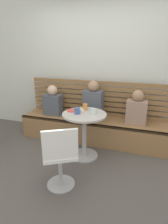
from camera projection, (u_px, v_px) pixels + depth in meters
ground at (68, 179)px, 2.57m from camera, size 8.00×8.00×0.00m
back_wall at (99, 61)px, 3.58m from camera, size 5.20×0.10×2.90m
booth_bench at (92, 130)px, 3.58m from camera, size 2.70×0.52×0.44m
booth_backrest at (96, 98)px, 3.62m from camera, size 2.65×0.04×0.67m
cafe_table at (84, 127)px, 2.95m from camera, size 0.68×0.68×0.74m
white_chair at (60, 156)px, 2.26m from camera, size 0.55×0.55×0.85m
person_adult at (93, 102)px, 3.41m from camera, size 0.34×0.22×0.71m
person_child_left at (53, 102)px, 3.67m from camera, size 0.34×0.22×0.58m
person_child_middle at (137, 109)px, 3.21m from camera, size 0.34×0.22×0.59m
cup_mug_blue at (77, 111)px, 2.85m from camera, size 0.08×0.08×0.09m
cup_glass_short at (93, 111)px, 2.86m from camera, size 0.08×0.08×0.08m
cup_espresso_small at (82, 111)px, 2.89m from camera, size 0.06×0.06×0.05m
cup_tumbler_orange at (85, 107)px, 3.04m from camera, size 0.07×0.07×0.10m
plate_small at (72, 110)px, 3.00m from camera, size 0.17×0.17×0.01m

